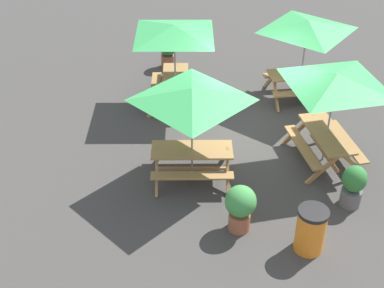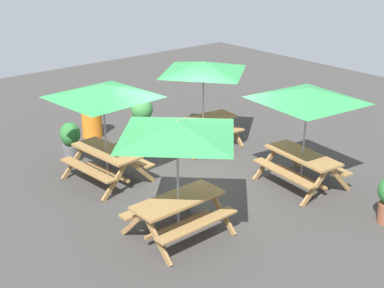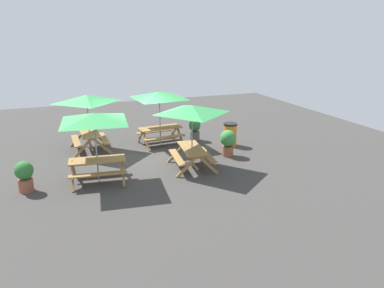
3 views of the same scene
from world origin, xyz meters
TOP-DOWN VIEW (x-y plane):
  - ground_plane at (0.00, 0.00)m, footprint 24.00×24.00m
  - picnic_table_0 at (1.71, -1.76)m, footprint 2.04×2.04m
  - picnic_table_1 at (1.82, 1.72)m, footprint 2.81×2.81m
  - picnic_table_2 at (-1.50, 1.65)m, footprint 2.21×2.21m
  - picnic_table_3 at (-1.23, -1.52)m, footprint 2.82×2.82m
  - trash_bin_orange at (-3.99, -0.32)m, footprint 0.59×0.59m
  - potted_plant_0 at (-3.29, 0.90)m, footprint 0.63×0.63m
  - potted_plant_1 at (4.02, 1.75)m, footprint 0.55×0.55m
  - potted_plant_2 at (-2.85, -1.58)m, footprint 0.51×0.51m

SIDE VIEW (x-z plane):
  - ground_plane at x=0.00m, z-range 0.00..0.00m
  - trash_bin_orange at x=-3.99m, z-range 0.00..0.98m
  - potted_plant_2 at x=-2.85m, z-range 0.03..1.03m
  - potted_plant_1 at x=4.02m, z-range 0.05..1.03m
  - potted_plant_0 at x=-3.29m, z-range 0.08..1.13m
  - picnic_table_0 at x=1.71m, z-range 0.82..3.16m
  - picnic_table_1 at x=1.82m, z-range 0.82..3.16m
  - picnic_table_2 at x=-1.50m, z-range 0.82..3.16m
  - picnic_table_3 at x=-1.23m, z-range 0.82..3.16m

